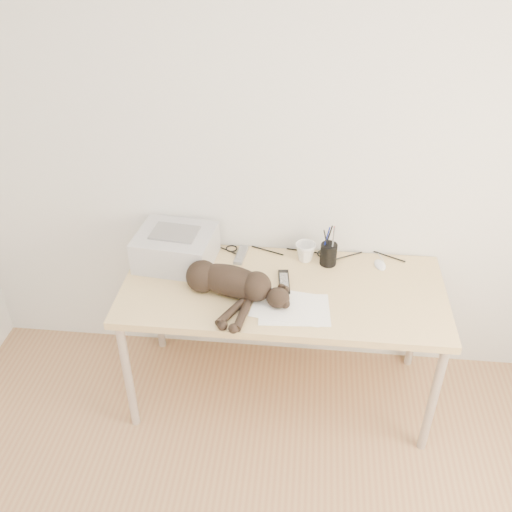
# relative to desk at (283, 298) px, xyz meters

# --- Properties ---
(wall_back) EXTENTS (3.50, 0.00, 3.50)m
(wall_back) POSITION_rel_desk_xyz_m (0.00, 0.27, 0.69)
(wall_back) COLOR silver
(wall_back) RESTS_ON floor
(desk) EXTENTS (1.60, 0.70, 0.74)m
(desk) POSITION_rel_desk_xyz_m (0.00, 0.00, 0.00)
(desk) COLOR #DFC182
(desk) RESTS_ON floor
(printer) EXTENTS (0.42, 0.37, 0.18)m
(printer) POSITION_rel_desk_xyz_m (-0.57, 0.08, 0.22)
(printer) COLOR #B2B2B7
(printer) RESTS_ON desk
(papers) EXTENTS (0.38, 0.29, 0.01)m
(papers) POSITION_rel_desk_xyz_m (0.05, -0.24, 0.14)
(papers) COLOR white
(papers) RESTS_ON desk
(cat) EXTENTS (0.69, 0.45, 0.16)m
(cat) POSITION_rel_desk_xyz_m (-0.27, -0.16, 0.20)
(cat) COLOR black
(cat) RESTS_ON desk
(mug) EXTENTS (0.15, 0.15, 0.10)m
(mug) POSITION_rel_desk_xyz_m (0.10, 0.16, 0.18)
(mug) COLOR white
(mug) RESTS_ON desk
(pen_cup) EXTENTS (0.09, 0.09, 0.22)m
(pen_cup) POSITION_rel_desk_xyz_m (0.22, 0.14, 0.20)
(pen_cup) COLOR black
(pen_cup) RESTS_ON desk
(remote_grey) EXTENTS (0.06, 0.17, 0.02)m
(remote_grey) POSITION_rel_desk_xyz_m (-0.24, 0.16, 0.14)
(remote_grey) COLOR slate
(remote_grey) RESTS_ON desk
(remote_black) EXTENTS (0.07, 0.19, 0.02)m
(remote_black) POSITION_rel_desk_xyz_m (0.00, -0.06, 0.14)
(remote_black) COLOR black
(remote_black) RESTS_ON desk
(mouse) EXTENTS (0.08, 0.11, 0.03)m
(mouse) POSITION_rel_desk_xyz_m (0.49, 0.15, 0.15)
(mouse) COLOR white
(mouse) RESTS_ON desk
(cable_tangle) EXTENTS (1.36, 0.08, 0.01)m
(cable_tangle) POSITION_rel_desk_xyz_m (0.00, 0.22, 0.14)
(cable_tangle) COLOR black
(cable_tangle) RESTS_ON desk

